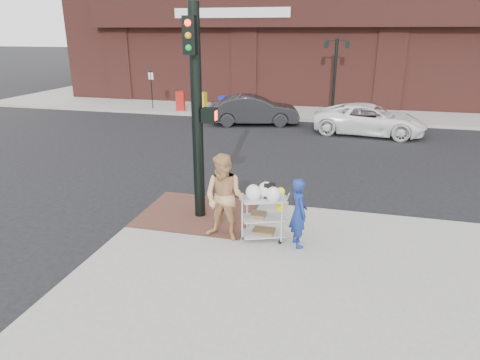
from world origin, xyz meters
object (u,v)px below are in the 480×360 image
(traffic_signal_pole, at_px, (197,109))
(sedan_dark, at_px, (254,110))
(minivan_white, at_px, (369,120))
(fire_hydrant, at_px, (280,203))
(woman_blue, at_px, (299,213))
(utility_cart, at_px, (264,214))
(lamp_post, at_px, (335,68))
(pedestrian_tan, at_px, (225,198))

(traffic_signal_pole, height_order, sedan_dark, traffic_signal_pole)
(minivan_white, relative_size, fire_hydrant, 6.02)
(woman_blue, xyz_separation_m, minivan_white, (1.80, 11.99, -0.22))
(traffic_signal_pole, xyz_separation_m, minivan_white, (4.34, 11.03, -2.14))
(utility_cart, bearing_deg, traffic_signal_pole, 155.46)
(lamp_post, relative_size, woman_blue, 2.62)
(fire_hydrant, bearing_deg, pedestrian_tan, -127.71)
(fire_hydrant, bearing_deg, woman_blue, -64.93)
(woman_blue, height_order, fire_hydrant, woman_blue)
(minivan_white, height_order, utility_cart, utility_cart)
(sedan_dark, xyz_separation_m, fire_hydrant, (3.24, -11.57, -0.17))
(fire_hydrant, bearing_deg, utility_cart, -99.75)
(fire_hydrant, bearing_deg, lamp_post, 88.01)
(utility_cart, bearing_deg, minivan_white, 77.73)
(pedestrian_tan, xyz_separation_m, sedan_dark, (-2.21, 12.90, -0.38))
(woman_blue, xyz_separation_m, pedestrian_tan, (-1.61, -0.07, 0.21))
(pedestrian_tan, bearing_deg, minivan_white, 84.20)
(woman_blue, xyz_separation_m, sedan_dark, (-3.82, 12.83, -0.17))
(traffic_signal_pole, height_order, fire_hydrant, traffic_signal_pole)
(pedestrian_tan, relative_size, utility_cart, 1.50)
(woman_blue, bearing_deg, utility_cart, 53.23)
(pedestrian_tan, relative_size, fire_hydrant, 2.35)
(traffic_signal_pole, distance_m, woman_blue, 3.33)
(lamp_post, distance_m, traffic_signal_pole, 15.43)
(minivan_white, bearing_deg, pedestrian_tan, 170.43)
(sedan_dark, height_order, fire_hydrant, sedan_dark)
(minivan_white, bearing_deg, lamp_post, 30.16)
(minivan_white, height_order, fire_hydrant, minivan_white)
(utility_cart, distance_m, fire_hydrant, 1.13)
(pedestrian_tan, bearing_deg, lamp_post, 94.56)
(traffic_signal_pole, height_order, minivan_white, traffic_signal_pole)
(woman_blue, distance_m, pedestrian_tan, 1.62)
(utility_cart, bearing_deg, fire_hydrant, 80.25)
(lamp_post, bearing_deg, woman_blue, -89.76)
(woman_blue, relative_size, sedan_dark, 0.34)
(lamp_post, bearing_deg, sedan_dark, -138.19)
(sedan_dark, bearing_deg, utility_cart, 179.05)
(lamp_post, bearing_deg, traffic_signal_pole, -99.24)
(utility_cart, xyz_separation_m, fire_hydrant, (0.19, 1.10, -0.16))
(sedan_dark, bearing_deg, woman_blue, -177.88)
(traffic_signal_pole, distance_m, utility_cart, 2.86)
(pedestrian_tan, distance_m, fire_hydrant, 1.76)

